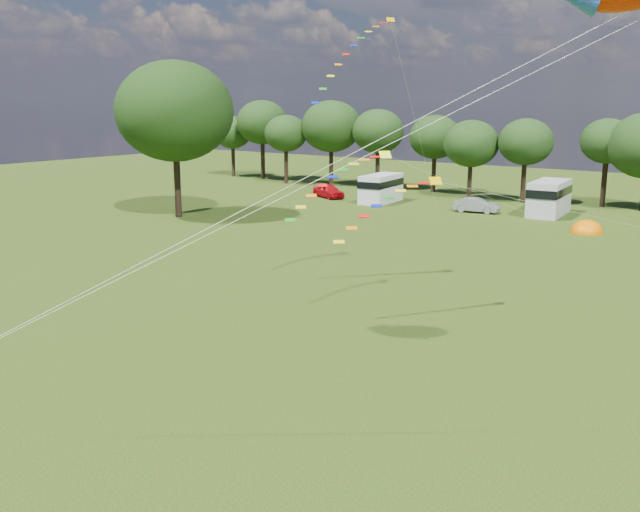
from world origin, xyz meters
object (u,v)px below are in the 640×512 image
Objects in this scene: car_a at (329,191)px; tent_orange at (586,232)px; big_tree at (174,111)px; campervan_b at (381,187)px; campervan_c at (549,197)px; car_b at (476,205)px.

car_a is 27.80m from tent_orange.
big_tree is 2.27× the size of campervan_b.
campervan_c is at bearing -88.44° from campervan_b.
car_b is at bearing -66.92° from car_a.
big_tree is at bearing 122.40° from campervan_c.
campervan_c is (16.05, 2.13, 0.14)m from campervan_b.
big_tree reaches higher than car_b.
car_a is 6.16m from campervan_b.
big_tree is 2.08× the size of campervan_c.
campervan_c is 8.73m from tent_orange.
car_b is 1.37× the size of tent_orange.
big_tree is at bearing -167.94° from car_a.
tent_orange is (30.91, 13.35, -9.00)m from big_tree.
campervan_b is 2.12× the size of tent_orange.
big_tree reaches higher than tent_orange.
car_b is at bearing 41.47° from big_tree.
big_tree is 19.75m from car_a.
tent_orange is at bearing -147.56° from campervan_c.
big_tree is at bearing -156.63° from tent_orange.
campervan_c is (22.16, 2.51, 0.90)m from car_a.
campervan_b is at bearing 77.01° from car_b.
big_tree is 34.85m from tent_orange.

